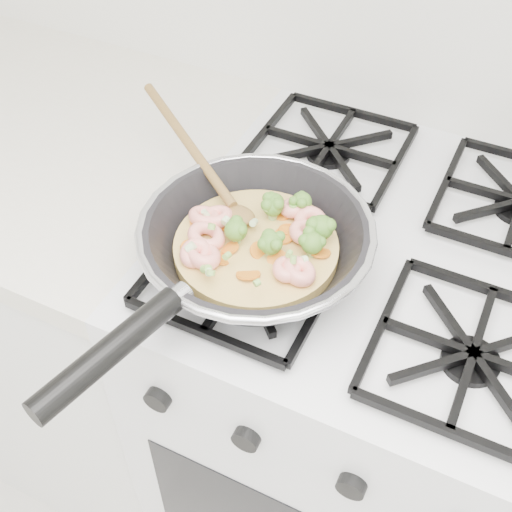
% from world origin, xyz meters
% --- Properties ---
extents(stove, '(0.60, 0.60, 0.92)m').
position_xyz_m(stove, '(0.00, 1.70, 0.46)').
color(stove, white).
rests_on(stove, ground).
extents(counter_left, '(1.00, 0.60, 0.90)m').
position_xyz_m(counter_left, '(-0.80, 1.70, 0.45)').
color(counter_left, white).
rests_on(counter_left, ground).
extents(skillet, '(0.43, 0.53, 0.09)m').
position_xyz_m(skillet, '(-0.15, 1.57, 0.96)').
color(skillet, black).
rests_on(skillet, stove).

